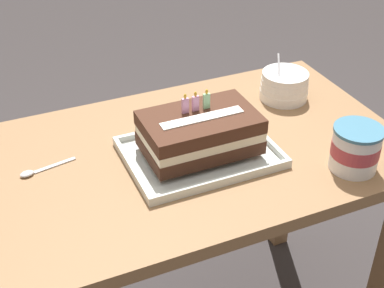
% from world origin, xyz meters
% --- Properties ---
extents(dining_table, '(1.16, 0.68, 0.76)m').
position_xyz_m(dining_table, '(0.00, 0.00, 0.64)').
color(dining_table, olive).
rests_on(dining_table, ground_plane).
extents(foil_tray, '(0.38, 0.28, 0.02)m').
position_xyz_m(foil_tray, '(0.03, -0.03, 0.76)').
color(foil_tray, silver).
rests_on(foil_tray, dining_table).
extents(birthday_cake, '(0.28, 0.18, 0.15)m').
position_xyz_m(birthday_cake, '(0.03, -0.03, 0.83)').
color(birthday_cake, '#442619').
rests_on(birthday_cake, foil_tray).
extents(bowl_stack, '(0.14, 0.14, 0.13)m').
position_xyz_m(bowl_stack, '(0.39, 0.14, 0.80)').
color(bowl_stack, white).
rests_on(bowl_stack, dining_table).
extents(ice_cream_tub, '(0.12, 0.12, 0.11)m').
position_xyz_m(ice_cream_tub, '(0.36, -0.23, 0.82)').
color(ice_cream_tub, white).
rests_on(ice_cream_tub, dining_table).
extents(serving_spoon_near_tray, '(0.14, 0.04, 0.01)m').
position_xyz_m(serving_spoon_near_tray, '(-0.38, 0.06, 0.76)').
color(serving_spoon_near_tray, silver).
rests_on(serving_spoon_near_tray, dining_table).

